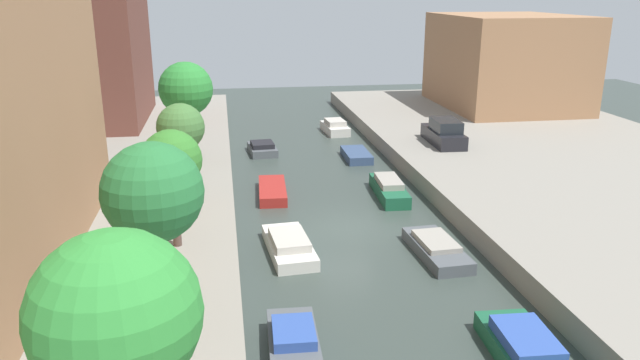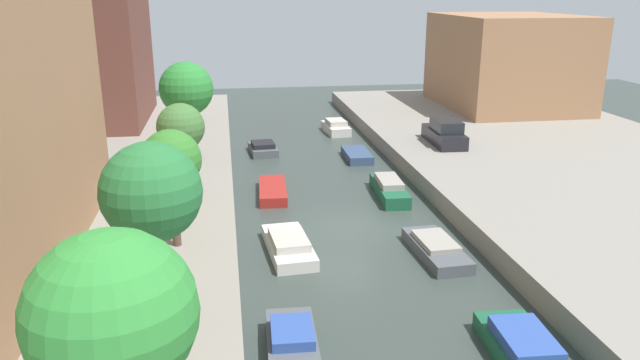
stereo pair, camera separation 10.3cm
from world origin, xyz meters
name	(u,v)px [view 2 (the right image)]	position (x,y,z in m)	size (l,w,h in m)	color
ground_plane	(345,228)	(0.00, 0.00, 0.00)	(84.00, 84.00, 0.00)	#333D38
low_block_right	(507,61)	(18.00, 22.45, 4.74)	(10.00, 12.40, 7.48)	#9E704C
street_tree_0	(112,314)	(-7.28, -15.71, 5.13)	(3.01, 3.01, 5.65)	brown
street_tree_1	(151,193)	(-7.28, -9.34, 5.21)	(2.78, 2.78, 5.62)	brown
street_tree_2	(171,161)	(-7.28, -3.14, 4.38)	(2.28, 2.28, 4.57)	#4D3830
street_tree_3	(181,128)	(-7.28, 2.74, 4.32)	(2.22, 2.22, 4.49)	#4D4531
street_tree_4	(186,89)	(-7.28, 8.71, 5.19)	(2.98, 2.98, 5.71)	#4F3B2E
parked_car	(445,134)	(8.54, 10.68, 1.67)	(1.86, 4.50, 1.61)	black
moored_boat_left_1	(292,341)	(-3.55, -9.61, 0.42)	(1.59, 3.10, 0.98)	#4C5156
moored_boat_left_2	(289,245)	(-2.86, -2.33, 0.35)	(1.98, 4.33, 0.83)	beige
moored_boat_left_3	(273,191)	(-2.92, 5.13, 0.26)	(1.62, 4.12, 0.52)	maroon
moored_boat_left_4	(263,148)	(-2.85, 13.87, 0.34)	(1.90, 3.13, 0.80)	#4C5156
moored_boat_right_1	(524,351)	(3.12, -11.14, 0.40)	(1.92, 4.19, 0.95)	#195638
moored_boat_right_2	(436,249)	(3.09, -3.54, 0.31)	(1.78, 4.21, 0.71)	#4C5156
moored_boat_right_3	(389,189)	(3.14, 4.01, 0.42)	(1.54, 4.48, 0.97)	#195638
moored_boat_right_4	(357,155)	(3.03, 11.50, 0.26)	(1.56, 3.33, 0.52)	#33476B
moored_boat_right_5	(336,127)	(3.03, 19.05, 0.43)	(1.79, 3.53, 1.02)	beige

